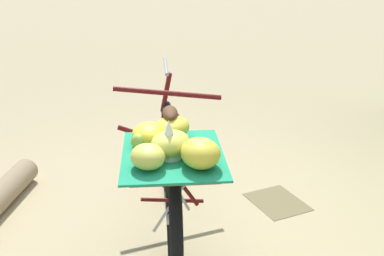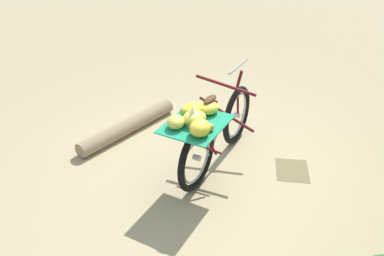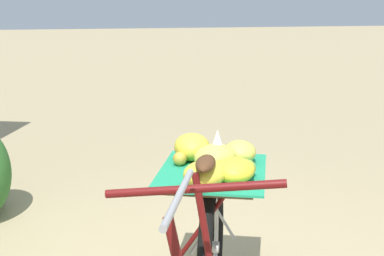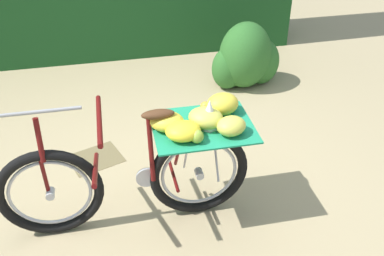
# 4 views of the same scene
# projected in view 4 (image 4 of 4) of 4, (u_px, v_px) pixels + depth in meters

# --- Properties ---
(ground_plane) EXTENTS (60.00, 60.00, 0.00)m
(ground_plane) POSITION_uv_depth(u_px,v_px,m) (148.00, 185.00, 3.66)
(ground_plane) COLOR tan
(bicycle) EXTENTS (1.77, 0.97, 1.03)m
(bicycle) POSITION_uv_depth(u_px,v_px,m) (150.00, 163.00, 3.06)
(bicycle) COLOR black
(bicycle) RESTS_ON ground_plane
(shrub_cluster) EXTENTS (0.79, 0.54, 0.75)m
(shrub_cluster) POSITION_uv_depth(u_px,v_px,m) (246.00, 59.00, 4.94)
(shrub_cluster) COLOR #2D6628
(shrub_cluster) RESTS_ON ground_plane
(leaf_litter_patch) EXTENTS (0.44, 0.36, 0.01)m
(leaf_litter_patch) POSITION_uv_depth(u_px,v_px,m) (96.00, 158.00, 3.96)
(leaf_litter_patch) COLOR olive
(leaf_litter_patch) RESTS_ON ground_plane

